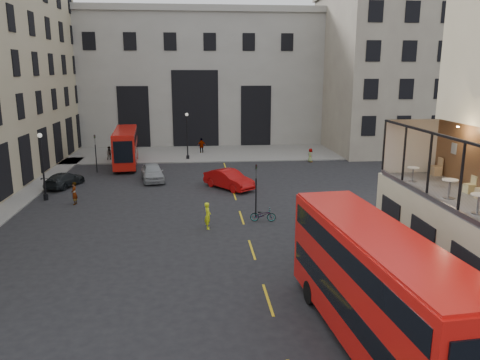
{
  "coord_description": "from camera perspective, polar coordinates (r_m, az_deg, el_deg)",
  "views": [
    {
      "loc": [
        -5.1,
        -19.0,
        10.11
      ],
      "look_at": [
        -2.23,
        10.78,
        3.0
      ],
      "focal_mm": 35.0,
      "sensor_mm": 36.0,
      "label": 1
    }
  ],
  "objects": [
    {
      "name": "cafe_chair_c",
      "position": [
        23.71,
        26.2,
        -0.86
      ],
      "size": [
        0.42,
        0.42,
        0.81
      ],
      "color": "tan",
      "rests_on": "cafe_floor"
    },
    {
      "name": "ground",
      "position": [
        22.12,
        8.71,
        -14.0
      ],
      "size": [
        140.0,
        140.0,
        0.0
      ],
      "primitive_type": "plane",
      "color": "black",
      "rests_on": "ground"
    },
    {
      "name": "cafe_table_mid",
      "position": [
        22.31,
        24.2,
        -0.64
      ],
      "size": [
        0.68,
        0.68,
        0.85
      ],
      "color": "white",
      "rests_on": "cafe_floor"
    },
    {
      "name": "pavement_far",
      "position": [
        57.89,
        -6.32,
        3.29
      ],
      "size": [
        40.0,
        12.0,
        0.12
      ],
      "primitive_type": "cube",
      "color": "slate",
      "rests_on": "ground"
    },
    {
      "name": "car_c",
      "position": [
        43.89,
        -20.63,
        0.03
      ],
      "size": [
        3.12,
        4.75,
        1.28
      ],
      "primitive_type": "imported",
      "rotation": [
        0.0,
        0.0,
        2.81
      ],
      "color": "black",
      "rests_on": "ground"
    },
    {
      "name": "cyclist",
      "position": [
        30.38,
        -3.96,
        -4.35
      ],
      "size": [
        0.48,
        0.68,
        1.76
      ],
      "primitive_type": "imported",
      "rotation": [
        0.0,
        0.0,
        1.66
      ],
      "color": "#D5E418",
      "rests_on": "ground"
    },
    {
      "name": "car_a",
      "position": [
        44.06,
        -10.63,
        0.94
      ],
      "size": [
        2.7,
        4.98,
        1.61
      ],
      "primitive_type": "imported",
      "rotation": [
        0.0,
        0.0,
        0.18
      ],
      "color": "#969A9E",
      "rests_on": "ground"
    },
    {
      "name": "pedestrian_a",
      "position": [
        54.82,
        -15.6,
        3.11
      ],
      "size": [
        0.92,
        0.79,
        1.64
      ],
      "primitive_type": "imported",
      "rotation": [
        0.0,
        0.0,
        0.25
      ],
      "color": "gray",
      "rests_on": "ground"
    },
    {
      "name": "bus_far",
      "position": [
        51.43,
        -13.76,
        4.11
      ],
      "size": [
        3.09,
        9.89,
        3.88
      ],
      "color": "#B0130C",
      "rests_on": "ground"
    },
    {
      "name": "building_right",
      "position": [
        64.09,
        18.03,
        12.99
      ],
      "size": [
        16.6,
        18.6,
        20.0
      ],
      "color": "#A09781",
      "rests_on": "ground"
    },
    {
      "name": "bus_near",
      "position": [
        17.92,
        16.24,
        -12.11
      ],
      "size": [
        3.54,
        11.6,
        4.56
      ],
      "color": "red",
      "rests_on": "ground"
    },
    {
      "name": "pedestrian_b",
      "position": [
        56.65,
        -13.18,
        3.52
      ],
      "size": [
        1.14,
        0.99,
        1.53
      ],
      "primitive_type": "imported",
      "rotation": [
        0.0,
        0.0,
        0.52
      ],
      "color": "gray",
      "rests_on": "ground"
    },
    {
      "name": "street_lamp_b",
      "position": [
        53.57,
        -6.44,
        5.0
      ],
      "size": [
        0.36,
        0.36,
        5.33
      ],
      "color": "black",
      "rests_on": "ground"
    },
    {
      "name": "bicycle",
      "position": [
        31.9,
        2.82,
        -4.26
      ],
      "size": [
        1.8,
        0.83,
        0.91
      ],
      "primitive_type": "imported",
      "rotation": [
        0.0,
        0.0,
        1.44
      ],
      "color": "gray",
      "rests_on": "ground"
    },
    {
      "name": "car_b",
      "position": [
        40.43,
        -1.37,
        0.08
      ],
      "size": [
        4.42,
        4.99,
        1.64
      ],
      "primitive_type": "imported",
      "rotation": [
        0.0,
        0.0,
        0.66
      ],
      "color": "#A20A0A",
      "rests_on": "ground"
    },
    {
      "name": "cafe_table_far",
      "position": [
        24.98,
        20.35,
        0.91
      ],
      "size": [
        0.58,
        0.58,
        0.73
      ],
      "color": "beige",
      "rests_on": "cafe_floor"
    },
    {
      "name": "cafe_table_near",
      "position": [
        20.43,
        27.08,
        -2.26
      ],
      "size": [
        0.63,
        0.63,
        0.79
      ],
      "color": "white",
      "rests_on": "cafe_floor"
    },
    {
      "name": "street_lamp_a",
      "position": [
        39.63,
        -22.87,
        1.08
      ],
      "size": [
        0.36,
        0.36,
        5.33
      ],
      "color": "black",
      "rests_on": "ground"
    },
    {
      "name": "traffic_light_near",
      "position": [
        32.2,
        1.97,
        -0.45
      ],
      "size": [
        0.16,
        0.2,
        3.8
      ],
      "color": "black",
      "rests_on": "ground"
    },
    {
      "name": "cafe_floor",
      "position": [
        22.94,
        25.08,
        -1.94
      ],
      "size": [
        3.0,
        10.0,
        0.1
      ],
      "primitive_type": "cube",
      "color": "slate",
      "rests_on": "host_frontage"
    },
    {
      "name": "gateway",
      "position": [
        66.99,
        -5.55,
        12.69
      ],
      "size": [
        35.0,
        10.6,
        18.0
      ],
      "color": "#A19F96",
      "rests_on": "ground"
    },
    {
      "name": "host_frontage",
      "position": [
        23.61,
        24.53,
        -7.34
      ],
      "size": [
        3.0,
        11.0,
        4.5
      ],
      "primitive_type": "cube",
      "color": "tan",
      "rests_on": "ground"
    },
    {
      "name": "pedestrian_d",
      "position": [
        52.7,
        8.58,
        3.0
      ],
      "size": [
        0.72,
        0.87,
        1.53
      ],
      "primitive_type": "imported",
      "rotation": [
        0.0,
        0.0,
        1.93
      ],
      "color": "gray",
      "rests_on": "ground"
    },
    {
      "name": "pedestrian_e",
      "position": [
        37.84,
        -19.56,
        -1.54
      ],
      "size": [
        0.43,
        0.65,
        1.76
      ],
      "primitive_type": "imported",
      "rotation": [
        0.0,
        0.0,
        4.69
      ],
      "color": "gray",
      "rests_on": "ground"
    },
    {
      "name": "cafe_chair_d",
      "position": [
        26.94,
        22.81,
        1.13
      ],
      "size": [
        0.49,
        0.49,
        0.95
      ],
      "color": "tan",
      "rests_on": "cafe_floor"
    },
    {
      "name": "pedestrian_c",
      "position": [
        57.47,
        -4.7,
        4.16
      ],
      "size": [
        1.2,
        0.73,
        1.92
      ],
      "primitive_type": "imported",
      "rotation": [
        0.0,
        0.0,
        3.39
      ],
      "color": "gray",
      "rests_on": "ground"
    },
    {
      "name": "traffic_light_far",
      "position": [
        48.64,
        -17.21,
        3.68
      ],
      "size": [
        0.16,
        0.2,
        3.8
      ],
      "color": "black",
      "rests_on": "ground"
    }
  ]
}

